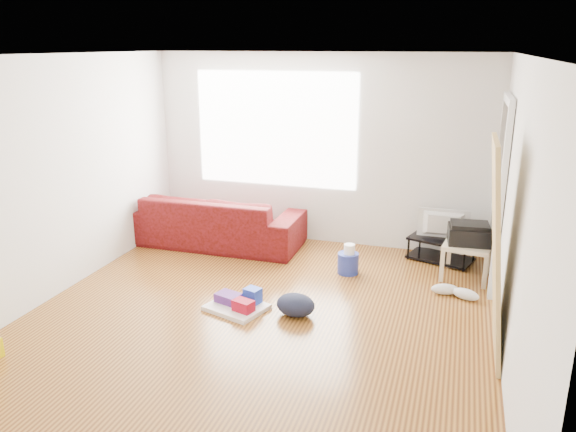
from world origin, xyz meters
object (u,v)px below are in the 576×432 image
(tv_stand, at_px, (441,249))
(bucket, at_px, (348,273))
(cleaning_tray, at_px, (238,303))
(sofa, at_px, (216,243))
(side_table, at_px, (468,249))
(backpack, at_px, (296,315))

(tv_stand, relative_size, bucket, 3.49)
(tv_stand, xyz_separation_m, cleaning_tray, (-1.90, -2.00, -0.09))
(cleaning_tray, bearing_deg, sofa, 120.74)
(side_table, bearing_deg, backpack, -137.25)
(sofa, height_order, tv_stand, sofa)
(sofa, height_order, backpack, sofa)
(tv_stand, xyz_separation_m, bucket, (-1.02, -0.75, -0.15))
(tv_stand, height_order, cleaning_tray, tv_stand)
(cleaning_tray, bearing_deg, side_table, 34.88)
(bucket, height_order, backpack, bucket)
(side_table, height_order, bucket, side_table)
(side_table, bearing_deg, sofa, 176.46)
(backpack, bearing_deg, side_table, 53.97)
(side_table, distance_m, backpack, 2.22)
(side_table, xyz_separation_m, bucket, (-1.32, -0.28, -0.35))
(tv_stand, distance_m, side_table, 0.59)
(side_table, bearing_deg, cleaning_tray, -145.12)
(cleaning_tray, bearing_deg, tv_stand, 46.52)
(cleaning_tray, bearing_deg, bucket, 55.09)
(bucket, bearing_deg, backpack, -103.23)
(sofa, height_order, cleaning_tray, sofa)
(tv_stand, relative_size, backpack, 2.17)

